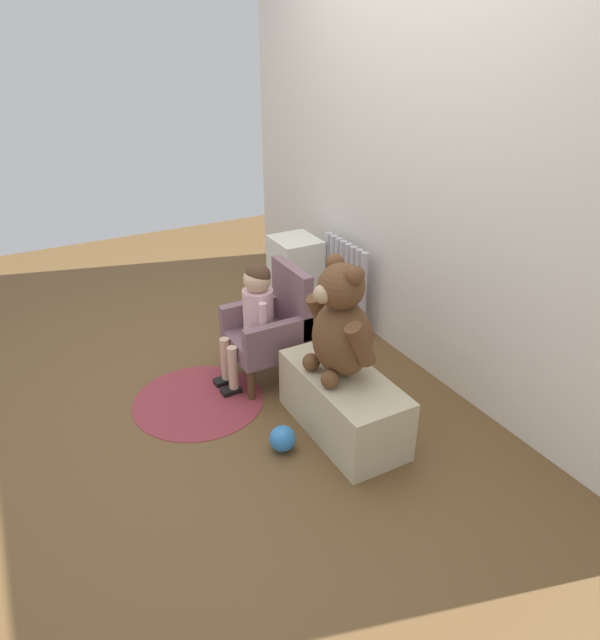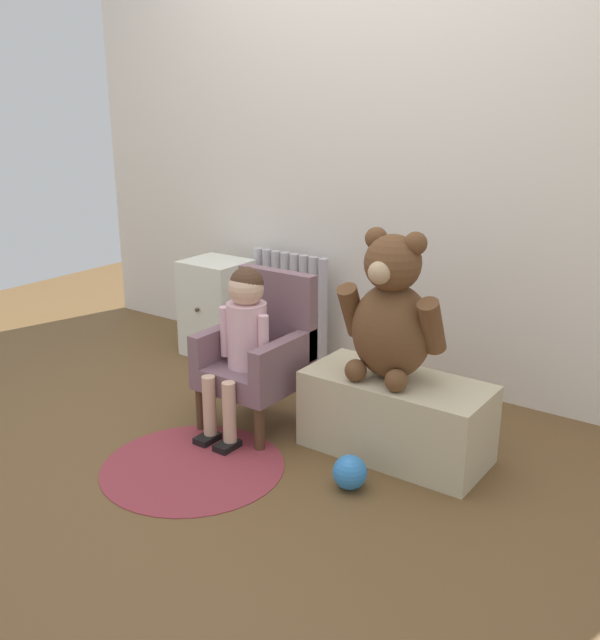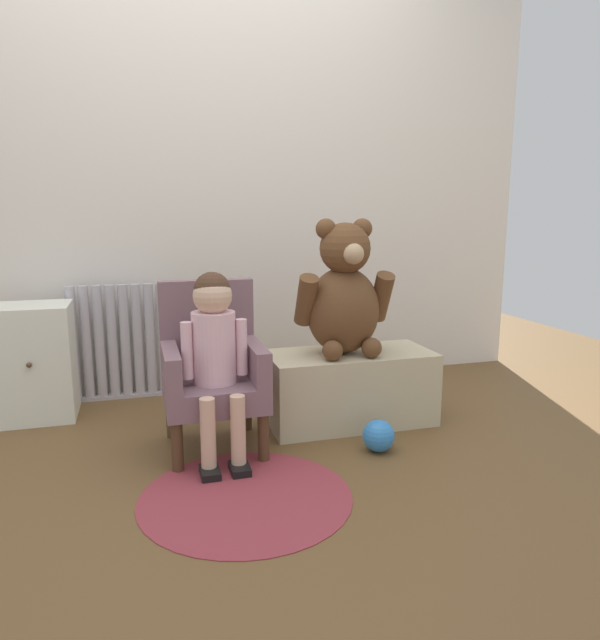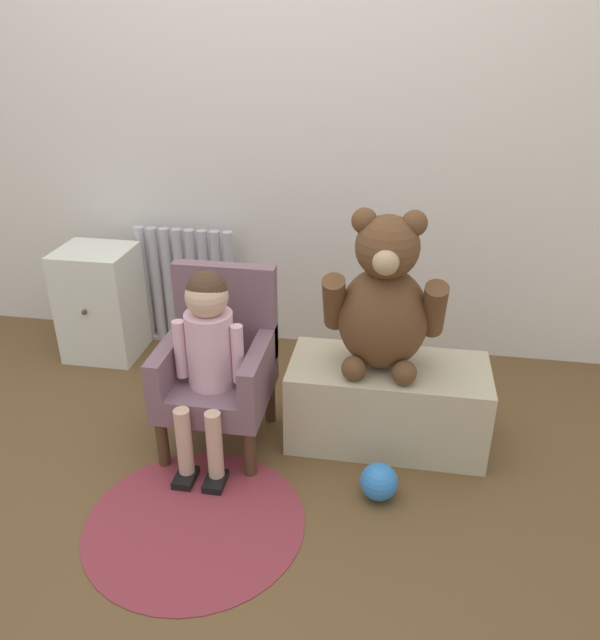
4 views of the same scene
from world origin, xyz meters
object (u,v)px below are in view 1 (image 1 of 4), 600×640
radiator (345,284)px  small_dresser (295,274)px  low_bench (343,403)px  floor_rug (199,400)px  child_figure (254,308)px  large_teddy_bear (341,326)px  toy_ball (283,439)px  child_armchair (273,327)px

radiator → small_dresser: (-0.37, -0.18, -0.03)m
low_bench → floor_rug: size_ratio=1.03×
radiator → child_figure: bearing=-65.8°
child_figure → low_bench: (0.63, 0.19, -0.31)m
large_teddy_bear → low_bench: bearing=6.6°
low_bench → floor_rug: 0.83m
child_figure → low_bench: bearing=16.8°
radiator → floor_rug: bearing=-71.0°
radiator → small_dresser: size_ratio=1.10×
radiator → toy_ball: bearing=-44.6°
child_armchair → child_figure: size_ratio=0.92×
child_figure → radiator: bearing=114.2°
radiator → floor_rug: size_ratio=0.82×
child_armchair → large_teddy_bear: large_teddy_bear is taller
child_figure → floor_rug: child_figure is taller
child_figure → toy_ball: bearing=-13.4°
large_teddy_bear → toy_ball: (0.03, -0.33, -0.52)m
child_armchair → child_figure: bearing=-90.0°
child_armchair → floor_rug: (0.04, -0.49, -0.32)m
radiator → large_teddy_bear: 1.21m
child_figure → large_teddy_bear: (0.60, 0.19, 0.12)m
large_teddy_bear → floor_rug: large_teddy_bear is taller
small_dresser → large_teddy_bear: 1.45m
toy_ball → large_teddy_bear: bearing=95.2°
child_figure → floor_rug: (0.04, -0.38, -0.47)m
low_bench → toy_ball: bearing=-90.9°
radiator → large_teddy_bear: large_teddy_bear is taller
child_armchair → low_bench: size_ratio=0.90×
child_figure → toy_ball: 0.76m
toy_ball → radiator: bearing=135.4°
radiator → child_armchair: 0.82m
radiator → child_figure: size_ratio=0.81×
small_dresser → child_figure: child_figure is taller
radiator → child_figure: child_figure is taller
radiator → low_bench: bearing=-32.8°
radiator → child_armchair: size_ratio=0.88×
small_dresser → low_bench: small_dresser is taller
small_dresser → floor_rug: bearing=-52.7°
child_figure → low_bench: child_figure is taller
small_dresser → radiator: bearing=26.8°
large_teddy_bear → floor_rug: size_ratio=0.82×
small_dresser → toy_ball: size_ratio=4.09×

